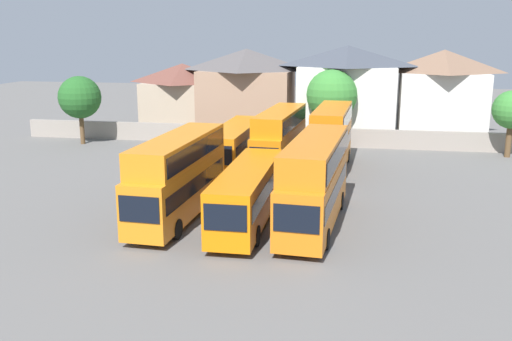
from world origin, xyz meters
The scene contains 15 objects.
ground centered at (0.00, 18.00, 0.00)m, with size 140.00×140.00×0.00m, color #605E5B.
depot_boundary_wall centered at (0.00, 23.49, 0.90)m, with size 56.00×0.50×1.80m, color gray.
bus_1 centered at (-4.06, -0.06, 2.75)m, with size 2.95×11.18×4.87m.
bus_2 centered at (0.14, -0.39, 1.88)m, with size 2.54×11.36×3.28m.
bus_3 centered at (3.92, -0.02, 2.80)m, with size 3.28×11.49×4.97m.
bus_4 centered at (-3.53, 13.11, 1.97)m, with size 2.80×11.84×3.46m.
bus_5 centered at (0.05, 13.28, 2.69)m, with size 3.13×10.88×4.76m.
bus_6 centered at (4.13, 13.85, 2.82)m, with size 2.93×10.27×5.01m.
house_terrace_left centered at (-13.68, 31.52, 3.76)m, with size 9.02×6.50×7.37m.
house_terrace_centre centered at (-6.14, 30.85, 4.62)m, with size 10.38×7.55×9.06m.
house_terrace_right centered at (4.80, 29.71, 4.82)m, with size 10.51×6.35×9.48m.
house_terrace_far_right centered at (14.60, 31.02, 4.61)m, with size 9.08×6.69×9.06m.
tree_left_of_lot centered at (-20.68, 20.49, 4.59)m, with size 4.13×4.13×6.68m.
tree_behind_wall centered at (3.44, 25.99, 4.71)m, with size 5.04×5.04×7.24m.
tree_right_of_lot centered at (19.29, 21.49, 4.17)m, with size 3.34×3.34×5.89m.
Camera 1 is at (6.25, -31.20, 10.73)m, focal length 40.04 mm.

